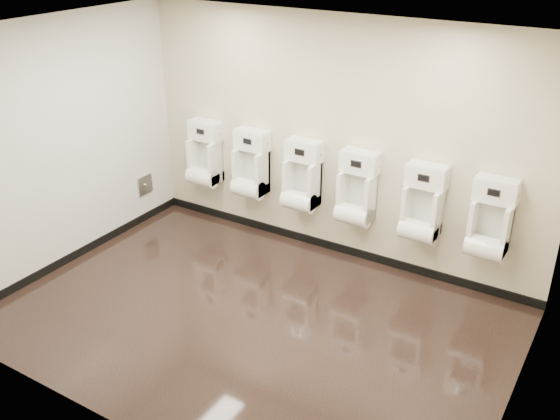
% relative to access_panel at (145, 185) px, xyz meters
% --- Properties ---
extents(ground, '(5.00, 3.50, 0.00)m').
position_rel_access_panel_xyz_m(ground, '(2.48, -1.20, -0.50)').
color(ground, black).
rests_on(ground, ground).
extents(ceiling, '(5.00, 3.50, 0.00)m').
position_rel_access_panel_xyz_m(ceiling, '(2.48, -1.20, 2.30)').
color(ceiling, silver).
extents(back_wall, '(5.00, 0.02, 2.80)m').
position_rel_access_panel_xyz_m(back_wall, '(2.48, 0.55, 0.90)').
color(back_wall, beige).
rests_on(back_wall, ground).
extents(front_wall, '(5.00, 0.02, 2.80)m').
position_rel_access_panel_xyz_m(front_wall, '(2.48, -2.95, 0.90)').
color(front_wall, beige).
rests_on(front_wall, ground).
extents(left_wall, '(0.02, 3.50, 2.80)m').
position_rel_access_panel_xyz_m(left_wall, '(-0.02, -1.20, 0.90)').
color(left_wall, beige).
rests_on(left_wall, ground).
extents(right_wall, '(0.02, 3.50, 2.80)m').
position_rel_access_panel_xyz_m(right_wall, '(4.98, -1.20, 0.90)').
color(right_wall, beige).
rests_on(right_wall, ground).
extents(tile_overlay_left, '(0.01, 3.50, 2.80)m').
position_rel_access_panel_xyz_m(tile_overlay_left, '(-0.01, -1.20, 0.90)').
color(tile_overlay_left, silver).
rests_on(tile_overlay_left, ground).
extents(skirting_back, '(5.00, 0.02, 0.10)m').
position_rel_access_panel_xyz_m(skirting_back, '(2.48, 0.54, -0.45)').
color(skirting_back, black).
rests_on(skirting_back, ground).
extents(skirting_left, '(0.02, 3.50, 0.10)m').
position_rel_access_panel_xyz_m(skirting_left, '(-0.01, -1.20, -0.45)').
color(skirting_left, black).
rests_on(skirting_left, ground).
extents(access_panel, '(0.04, 0.25, 0.25)m').
position_rel_access_panel_xyz_m(access_panel, '(0.00, 0.00, 0.00)').
color(access_panel, '#9E9EA3').
rests_on(access_panel, left_wall).
extents(urinal_0, '(0.44, 0.33, 0.83)m').
position_rel_access_panel_xyz_m(urinal_0, '(0.70, 0.40, 0.38)').
color(urinal_0, white).
rests_on(urinal_0, back_wall).
extents(urinal_1, '(0.44, 0.33, 0.83)m').
position_rel_access_panel_xyz_m(urinal_1, '(1.41, 0.40, 0.38)').
color(urinal_1, white).
rests_on(urinal_1, back_wall).
extents(urinal_2, '(0.44, 0.33, 0.83)m').
position_rel_access_panel_xyz_m(urinal_2, '(2.14, 0.40, 0.38)').
color(urinal_2, white).
rests_on(urinal_2, back_wall).
extents(urinal_3, '(0.44, 0.33, 0.83)m').
position_rel_access_panel_xyz_m(urinal_3, '(2.85, 0.40, 0.38)').
color(urinal_3, white).
rests_on(urinal_3, back_wall).
extents(urinal_4, '(0.44, 0.33, 0.83)m').
position_rel_access_panel_xyz_m(urinal_4, '(3.61, 0.40, 0.38)').
color(urinal_4, white).
rests_on(urinal_4, back_wall).
extents(urinal_5, '(0.44, 0.33, 0.83)m').
position_rel_access_panel_xyz_m(urinal_5, '(4.33, 0.40, 0.38)').
color(urinal_5, white).
rests_on(urinal_5, back_wall).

